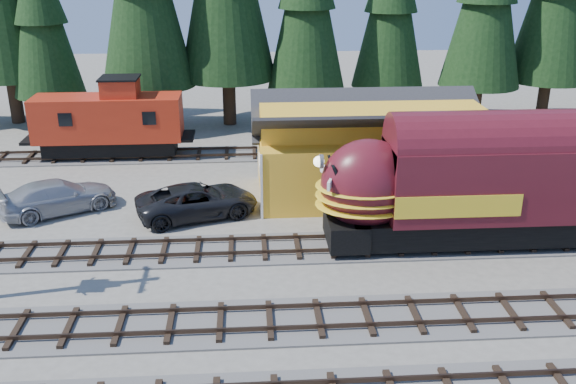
{
  "coord_description": "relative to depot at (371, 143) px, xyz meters",
  "views": [
    {
      "loc": [
        -6.67,
        -22.07,
        12.99
      ],
      "look_at": [
        -4.93,
        4.0,
        2.78
      ],
      "focal_mm": 40.0,
      "sensor_mm": 36.0,
      "label": 1
    }
  ],
  "objects": [
    {
      "name": "pickup_truck_a",
      "position": [
        -9.23,
        -2.45,
        -2.12
      ],
      "size": [
        6.63,
        4.53,
        1.68
      ],
      "primitive_type": "imported",
      "rotation": [
        0.0,
        0.0,
        1.88
      ],
      "color": "black",
      "rests_on": "ground"
    },
    {
      "name": "track_spur",
      "position": [
        -10.0,
        7.5,
        -2.9
      ],
      "size": [
        32.0,
        3.2,
        0.33
      ],
      "color": "#4C4947",
      "rests_on": "ground"
    },
    {
      "name": "depot",
      "position": [
        0.0,
        0.0,
        0.0
      ],
      "size": [
        12.8,
        7.0,
        5.3
      ],
      "color": "gold",
      "rests_on": "ground"
    },
    {
      "name": "caboose",
      "position": [
        -15.33,
        7.5,
        -0.56
      ],
      "size": [
        9.19,
        2.67,
        4.78
      ],
      "color": "black",
      "rests_on": "ground"
    },
    {
      "name": "locomotive",
      "position": [
        4.74,
        -6.5,
        -0.21
      ],
      "size": [
        17.52,
        3.48,
        4.76
      ],
      "color": "black",
      "rests_on": "ground"
    },
    {
      "name": "ground",
      "position": [
        0.0,
        -10.5,
        -2.96
      ],
      "size": [
        120.0,
        120.0,
        0.0
      ],
      "primitive_type": "plane",
      "color": "#6B665B",
      "rests_on": "ground"
    },
    {
      "name": "pickup_truck_b",
      "position": [
        -16.4,
        -1.38,
        -2.12
      ],
      "size": [
        6.23,
        4.9,
        1.69
      ],
      "primitive_type": "imported",
      "rotation": [
        0.0,
        0.0,
        2.08
      ],
      "color": "#999BA0",
      "rests_on": "ground"
    }
  ]
}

